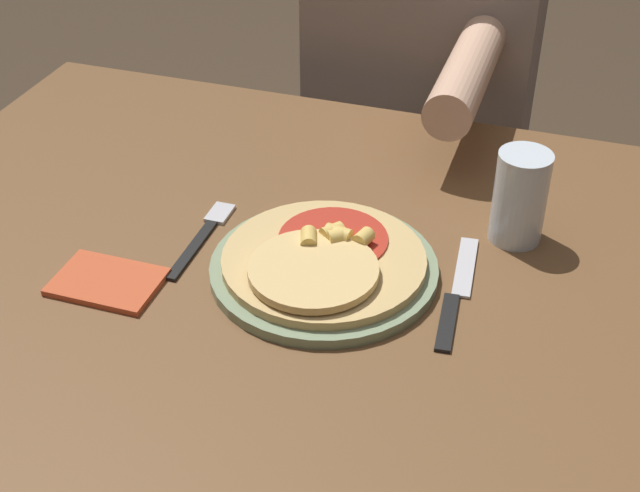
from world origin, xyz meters
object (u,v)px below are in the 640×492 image
dining_table (326,336)px  person_diner (421,97)px  plate (320,268)px  knife (457,293)px  fork (204,234)px  drinking_glass (520,197)px  pizza (319,259)px

dining_table → person_diner: size_ratio=1.05×
plate → knife: (0.17, 0.01, -0.00)m
fork → knife: (0.33, -0.02, 0.00)m
plate → drinking_glass: bearing=35.0°
pizza → knife: bearing=5.2°
knife → pizza: bearing=-174.8°
knife → drinking_glass: (0.05, 0.14, 0.06)m
pizza → person_diner: (-0.02, 0.66, -0.10)m
plate → drinking_glass: drinking_glass is taller
knife → drinking_glass: 0.16m
fork → person_diner: size_ratio=0.15×
plate → pizza: bearing=-84.4°
plate → knife: bearing=3.3°
fork → drinking_glass: bearing=17.8°
dining_table → fork: (-0.17, 0.02, 0.11)m
plate → pizza: 0.02m
dining_table → fork: fork is taller
pizza → fork: bearing=169.0°
drinking_glass → knife: bearing=-108.5°
pizza → fork: (-0.17, 0.03, -0.02)m
dining_table → person_diner: person_diner is taller
fork → person_diner: bearing=76.9°
fork → dining_table: bearing=-5.1°
person_diner → plate: bearing=-88.2°
dining_table → drinking_glass: size_ratio=10.28×
dining_table → pizza: pizza is taller
pizza → drinking_glass: 0.27m
plate → drinking_glass: size_ratio=2.27×
plate → person_diner: bearing=91.8°
fork → pizza: bearing=-11.0°
pizza → fork: size_ratio=1.42×
dining_table → drinking_glass: drinking_glass is taller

